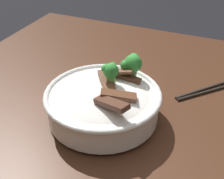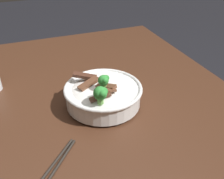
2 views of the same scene
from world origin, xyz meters
name	(u,v)px [view 1 (image 1 of 2)]	position (x,y,z in m)	size (l,w,h in m)	color
dining_table	(87,170)	(0.00, 0.00, 0.71)	(1.20, 0.94, 0.82)	#472819
rice_bowl	(104,101)	(0.07, -0.01, 0.86)	(0.25, 0.25, 0.13)	white
chopsticks_pair	(215,87)	(0.29, -0.23, 0.82)	(0.19, 0.17, 0.01)	#28231E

